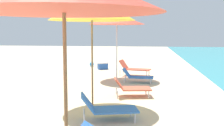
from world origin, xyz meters
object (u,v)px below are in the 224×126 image
object	(u,v)px
lounger_third_shoreside	(131,87)
beach_ball	(92,64)
lounger_farthest_shoreside	(134,68)
lounger_third_inland	(107,108)
cooler_box	(103,66)
umbrella_farthest	(117,19)
lounger_farthest_inland	(137,76)
umbrella_third	(92,9)

from	to	relation	value
lounger_third_shoreside	beach_ball	world-z (taller)	lounger_third_shoreside
lounger_farthest_shoreside	lounger_third_shoreside	bearing A→B (deg)	-76.57
lounger_third_inland	cooler_box	distance (m)	8.82
umbrella_farthest	lounger_farthest_shoreside	bearing A→B (deg)	52.17
lounger_third_inland	cooler_box	size ratio (longest dim) A/B	2.34
lounger_third_inland	cooler_box	bearing A→B (deg)	85.76
lounger_farthest_shoreside	lounger_farthest_inland	world-z (taller)	lounger_farthest_shoreside
umbrella_farthest	lounger_farthest_inland	world-z (taller)	umbrella_farthest
lounger_farthest_inland	cooler_box	size ratio (longest dim) A/B	2.06
umbrella_farthest	cooler_box	size ratio (longest dim) A/B	4.72
lounger_third_shoreside	umbrella_farthest	xyz separation A→B (m)	(-0.84, 3.34, 2.31)
lounger_farthest_shoreside	cooler_box	bearing A→B (deg)	144.62
lounger_farthest_inland	cooler_box	bearing A→B (deg)	120.65
cooler_box	beach_ball	xyz separation A→B (m)	(-0.86, 1.16, -0.06)
lounger_third_shoreside	beach_ball	xyz separation A→B (m)	(-2.81, 7.36, -0.16)
lounger_third_inland	lounger_farthest_inland	size ratio (longest dim) A/B	1.13
lounger_farthest_shoreside	lounger_farthest_inland	size ratio (longest dim) A/B	1.22
umbrella_third	lounger_farthest_inland	xyz separation A→B (m)	(1.11, 3.64, -2.42)
umbrella_third	lounger_farthest_inland	distance (m)	4.51
cooler_box	lounger_farthest_inland	bearing A→B (deg)	-61.75
lounger_third_shoreside	umbrella_farthest	bearing A→B (deg)	94.71
cooler_box	beach_ball	bearing A→B (deg)	126.59
lounger_farthest_shoreside	beach_ball	xyz separation A→B (m)	(-2.67, 3.10, -0.22)
umbrella_third	cooler_box	xyz separation A→B (m)	(-0.92, 7.41, -2.50)
umbrella_farthest	lounger_third_inland	bearing A→B (deg)	-85.77
umbrella_farthest	beach_ball	size ratio (longest dim) A/B	10.71
lounger_third_inland	lounger_farthest_shoreside	xyz separation A→B (m)	(0.28, 6.75, 0.05)
umbrella_farthest	beach_ball	distance (m)	5.11
lounger_third_inland	lounger_farthest_shoreside	bearing A→B (deg)	73.42
umbrella_third	beach_ball	world-z (taller)	umbrella_third
umbrella_third	beach_ball	bearing A→B (deg)	101.77
lounger_farthest_shoreside	beach_ball	bearing A→B (deg)	142.35
lounger_third_inland	umbrella_farthest	size ratio (longest dim) A/B	0.50
umbrella_third	cooler_box	distance (m)	7.88
lounger_farthest_inland	cooler_box	distance (m)	4.29
lounger_third_shoreside	lounger_third_inland	xyz separation A→B (m)	(-0.41, -2.49, 0.01)
umbrella_farthest	cooler_box	distance (m)	3.90
lounger_farthest_inland	beach_ball	size ratio (longest dim) A/B	4.68
lounger_farthest_inland	lounger_farthest_shoreside	bearing A→B (deg)	99.30
umbrella_third	umbrella_farthest	distance (m)	4.57
umbrella_third	umbrella_farthest	bearing A→B (deg)	87.81
lounger_farthest_shoreside	cooler_box	xyz separation A→B (m)	(-1.81, 1.94, -0.16)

